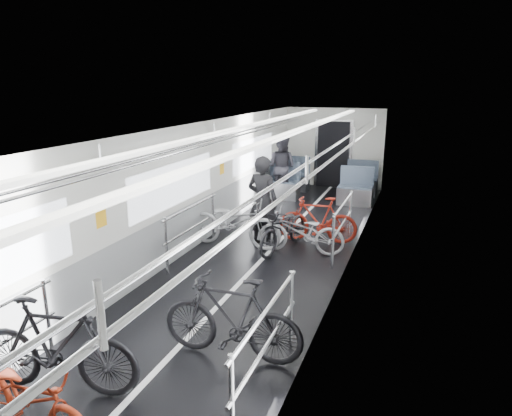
{
  "coord_description": "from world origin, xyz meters",
  "views": [
    {
      "loc": [
        2.6,
        -6.88,
        3.14
      ],
      "look_at": [
        0.0,
        0.16,
        1.06
      ],
      "focal_mm": 32.0,
      "sensor_mm": 36.0,
      "label": 1
    }
  ],
  "objects_px": {
    "bike_right_mid": "(301,232)",
    "person_seated": "(281,167)",
    "person_standing": "(263,202)",
    "bike_right_near": "(232,318)",
    "bike_left_near": "(29,398)",
    "bike_left_far": "(234,222)",
    "bike_aisle": "(284,228)",
    "bike_right_far": "(318,220)",
    "bike_left_mid": "(56,346)"
  },
  "relations": [
    {
      "from": "bike_right_mid",
      "to": "person_seated",
      "type": "relative_size",
      "value": 0.93
    },
    {
      "from": "person_standing",
      "to": "bike_right_near",
      "type": "bearing_deg",
      "value": 115.04
    },
    {
      "from": "bike_left_near",
      "to": "bike_right_near",
      "type": "relative_size",
      "value": 0.94
    },
    {
      "from": "bike_left_far",
      "to": "bike_aisle",
      "type": "height_order",
      "value": "bike_left_far"
    },
    {
      "from": "bike_left_near",
      "to": "bike_aisle",
      "type": "relative_size",
      "value": 0.96
    },
    {
      "from": "bike_left_far",
      "to": "bike_aisle",
      "type": "relative_size",
      "value": 1.15
    },
    {
      "from": "bike_right_near",
      "to": "bike_right_far",
      "type": "relative_size",
      "value": 1.09
    },
    {
      "from": "bike_left_mid",
      "to": "bike_left_far",
      "type": "height_order",
      "value": "bike_left_mid"
    },
    {
      "from": "bike_left_near",
      "to": "bike_left_mid",
      "type": "distance_m",
      "value": 0.66
    },
    {
      "from": "bike_left_mid",
      "to": "bike_left_far",
      "type": "relative_size",
      "value": 0.93
    },
    {
      "from": "bike_right_far",
      "to": "person_standing",
      "type": "distance_m",
      "value": 1.2
    },
    {
      "from": "bike_left_far",
      "to": "person_seated",
      "type": "xyz_separation_m",
      "value": [
        -0.31,
        4.09,
        0.37
      ]
    },
    {
      "from": "bike_right_far",
      "to": "person_standing",
      "type": "bearing_deg",
      "value": -67.81
    },
    {
      "from": "bike_right_mid",
      "to": "bike_aisle",
      "type": "bearing_deg",
      "value": -104.87
    },
    {
      "from": "bike_left_far",
      "to": "bike_right_near",
      "type": "xyz_separation_m",
      "value": [
        1.44,
        -3.49,
        0.01
      ]
    },
    {
      "from": "bike_left_near",
      "to": "bike_aisle",
      "type": "xyz_separation_m",
      "value": [
        0.73,
        5.44,
        0.02
      ]
    },
    {
      "from": "bike_left_far",
      "to": "bike_right_near",
      "type": "relative_size",
      "value": 1.12
    },
    {
      "from": "bike_left_near",
      "to": "person_seated",
      "type": "relative_size",
      "value": 0.92
    },
    {
      "from": "bike_left_mid",
      "to": "bike_right_far",
      "type": "height_order",
      "value": "bike_left_mid"
    },
    {
      "from": "bike_aisle",
      "to": "person_standing",
      "type": "distance_m",
      "value": 0.67
    },
    {
      "from": "bike_left_near",
      "to": "bike_right_far",
      "type": "distance_m",
      "value": 6.22
    },
    {
      "from": "bike_left_far",
      "to": "person_seated",
      "type": "relative_size",
      "value": 1.09
    },
    {
      "from": "bike_right_near",
      "to": "person_standing",
      "type": "bearing_deg",
      "value": -168.48
    },
    {
      "from": "bike_right_mid",
      "to": "bike_left_far",
      "type": "bearing_deg",
      "value": -90.77
    },
    {
      "from": "bike_left_near",
      "to": "bike_aisle",
      "type": "distance_m",
      "value": 5.48
    },
    {
      "from": "bike_left_mid",
      "to": "bike_right_mid",
      "type": "distance_m",
      "value": 4.95
    },
    {
      "from": "bike_left_near",
      "to": "bike_right_far",
      "type": "xyz_separation_m",
      "value": [
        1.23,
        6.09,
        0.05
      ]
    },
    {
      "from": "bike_right_mid",
      "to": "person_standing",
      "type": "height_order",
      "value": "person_standing"
    },
    {
      "from": "person_standing",
      "to": "bike_left_mid",
      "type": "bearing_deg",
      "value": 95.17
    },
    {
      "from": "bike_right_far",
      "to": "person_seated",
      "type": "height_order",
      "value": "person_seated"
    },
    {
      "from": "bike_left_mid",
      "to": "bike_aisle",
      "type": "bearing_deg",
      "value": -22.25
    },
    {
      "from": "bike_left_near",
      "to": "bike_right_mid",
      "type": "bearing_deg",
      "value": -3.51
    },
    {
      "from": "bike_right_mid",
      "to": "bike_right_far",
      "type": "xyz_separation_m",
      "value": [
        0.15,
        0.72,
        0.05
      ]
    },
    {
      "from": "bike_right_near",
      "to": "person_standing",
      "type": "height_order",
      "value": "person_standing"
    },
    {
      "from": "bike_left_near",
      "to": "person_standing",
      "type": "xyz_separation_m",
      "value": [
        0.25,
        5.54,
        0.48
      ]
    },
    {
      "from": "bike_aisle",
      "to": "person_standing",
      "type": "xyz_separation_m",
      "value": [
        -0.47,
        0.1,
        0.46
      ]
    },
    {
      "from": "person_seated",
      "to": "bike_left_far",
      "type": "bearing_deg",
      "value": 104.03
    },
    {
      "from": "bike_left_mid",
      "to": "bike_right_far",
      "type": "bearing_deg",
      "value": -25.93
    },
    {
      "from": "bike_right_mid",
      "to": "bike_left_near",
      "type": "bearing_deg",
      "value": -15.82
    },
    {
      "from": "bike_left_mid",
      "to": "bike_aisle",
      "type": "xyz_separation_m",
      "value": [
        0.97,
        4.84,
        -0.1
      ]
    },
    {
      "from": "bike_left_near",
      "to": "bike_left_far",
      "type": "distance_m",
      "value": 5.29
    },
    {
      "from": "bike_right_far",
      "to": "person_seated",
      "type": "xyz_separation_m",
      "value": [
        -1.79,
        3.28,
        0.41
      ]
    },
    {
      "from": "bike_right_mid",
      "to": "person_seated",
      "type": "distance_m",
      "value": 4.35
    },
    {
      "from": "bike_right_mid",
      "to": "person_seated",
      "type": "bearing_deg",
      "value": -162.24
    },
    {
      "from": "bike_left_far",
      "to": "bike_aisle",
      "type": "xyz_separation_m",
      "value": [
        0.97,
        0.15,
        -0.07
      ]
    },
    {
      "from": "bike_aisle",
      "to": "bike_left_far",
      "type": "bearing_deg",
      "value": -158.46
    },
    {
      "from": "bike_left_near",
      "to": "bike_left_far",
      "type": "bearing_deg",
      "value": 10.49
    },
    {
      "from": "bike_right_near",
      "to": "person_standing",
      "type": "distance_m",
      "value": 3.88
    },
    {
      "from": "bike_right_mid",
      "to": "bike_right_far",
      "type": "bearing_deg",
      "value": 163.67
    },
    {
      "from": "bike_left_near",
      "to": "person_standing",
      "type": "height_order",
      "value": "person_standing"
    }
  ]
}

